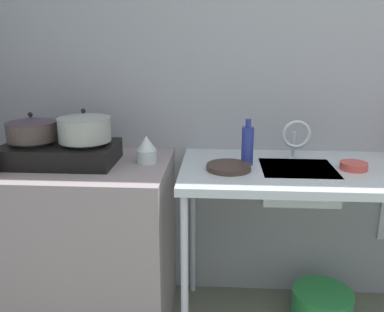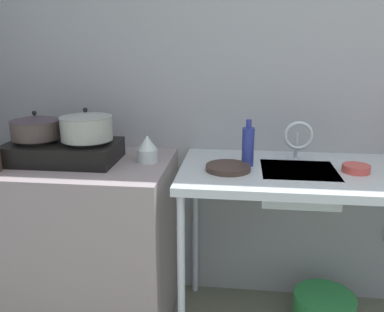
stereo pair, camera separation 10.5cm
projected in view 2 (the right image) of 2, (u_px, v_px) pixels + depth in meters
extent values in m
cube|color=#93989D|center=(355.00, 91.00, 2.25)|extent=(5.08, 0.10, 2.53)
cube|color=gray|center=(74.00, 241.00, 2.27)|extent=(1.08, 0.68, 0.92)
cube|color=silver|center=(341.00, 175.00, 1.99)|extent=(1.58, 0.68, 0.04)
cylinder|color=silver|center=(181.00, 282.00, 1.92)|extent=(0.04, 0.04, 0.88)
cylinder|color=silver|center=(195.00, 227.00, 2.49)|extent=(0.04, 0.04, 0.88)
cube|color=black|center=(63.00, 152.00, 2.13)|extent=(0.57, 0.34, 0.10)
cylinder|color=black|center=(37.00, 140.00, 2.13)|extent=(0.20, 0.20, 0.02)
cylinder|color=black|center=(87.00, 141.00, 2.10)|extent=(0.20, 0.20, 0.02)
cylinder|color=#443934|center=(36.00, 129.00, 2.12)|extent=(0.25, 0.25, 0.09)
cone|color=#40323E|center=(35.00, 118.00, 2.10)|extent=(0.25, 0.25, 0.03)
sphere|color=black|center=(34.00, 113.00, 2.10)|extent=(0.02, 0.02, 0.02)
cylinder|color=#979E93|center=(87.00, 128.00, 2.08)|extent=(0.26, 0.26, 0.12)
cone|color=#969C99|center=(86.00, 114.00, 2.06)|extent=(0.27, 0.27, 0.02)
sphere|color=black|center=(85.00, 110.00, 2.06)|extent=(0.02, 0.02, 0.02)
cylinder|color=silver|center=(148.00, 156.00, 2.13)|extent=(0.11, 0.11, 0.07)
cone|color=silver|center=(147.00, 142.00, 2.11)|extent=(0.10, 0.10, 0.07)
cube|color=silver|center=(298.00, 184.00, 2.03)|extent=(0.36, 0.33, 0.15)
cylinder|color=silver|center=(296.00, 146.00, 2.18)|extent=(0.02, 0.02, 0.14)
torus|color=silver|center=(299.00, 136.00, 2.09)|extent=(0.15, 0.02, 0.15)
cylinder|color=#3C2E27|center=(228.00, 168.00, 2.00)|extent=(0.22, 0.22, 0.03)
cylinder|color=#C74941|center=(356.00, 169.00, 1.97)|extent=(0.13, 0.13, 0.04)
cylinder|color=navy|center=(248.00, 147.00, 2.05)|extent=(0.06, 0.06, 0.20)
cylinder|color=navy|center=(249.00, 124.00, 2.02)|extent=(0.03, 0.03, 0.04)
cylinder|color=green|center=(324.00, 311.00, 2.25)|extent=(0.33, 0.33, 0.19)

